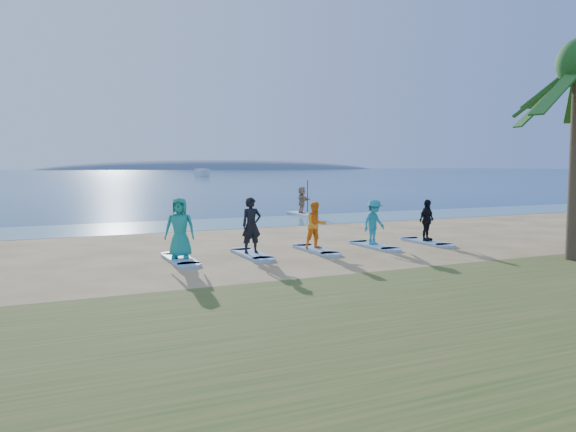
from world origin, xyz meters
name	(u,v)px	position (x,y,z in m)	size (l,w,h in m)	color
ground	(281,258)	(0.00, 0.00, 0.00)	(600.00, 600.00, 0.00)	tan
shallow_water	(192,225)	(0.00, 10.50, 0.01)	(600.00, 600.00, 0.00)	teal
ocean	(57,174)	(0.00, 160.00, 0.01)	(600.00, 600.00, 0.00)	navy
island_ridge	(222,169)	(95.00, 300.00, 0.00)	(220.00, 56.00, 18.00)	slate
paddleboard	(302,214)	(7.05, 12.97, 0.06)	(0.70, 3.00, 0.12)	silver
paddleboarder	(302,200)	(7.05, 12.97, 0.87)	(1.40, 0.44, 1.51)	tan
boat_offshore_b	(202,176)	(31.23, 118.36, 0.00)	(2.04, 5.79, 1.75)	silver
surfboard_0	(180,259)	(-2.93, 0.85, 0.04)	(0.70, 2.20, 0.09)	#8BB2D8
student_0	(180,228)	(-2.93, 0.85, 1.00)	(0.89, 0.58, 1.82)	teal
surfboard_1	(252,254)	(-0.64, 0.85, 0.04)	(0.70, 2.20, 0.09)	#8BB2D8
student_1	(251,225)	(-0.64, 0.85, 0.97)	(0.64, 0.42, 1.76)	black
surfboard_2	(316,250)	(1.64, 0.85, 0.04)	(0.70, 2.20, 0.09)	#8BB2D8
student_2	(316,225)	(1.64, 0.85, 0.87)	(0.76, 0.59, 1.56)	orange
surfboard_3	(374,246)	(3.93, 0.85, 0.04)	(0.70, 2.20, 0.09)	#8BB2D8
student_3	(374,222)	(3.93, 0.85, 0.87)	(1.01, 0.58, 1.57)	teal
surfboard_4	(426,242)	(6.21, 0.85, 0.04)	(0.70, 2.20, 0.09)	#8BB2D8
student_4	(427,220)	(6.21, 0.85, 0.85)	(0.89, 0.37, 1.52)	black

